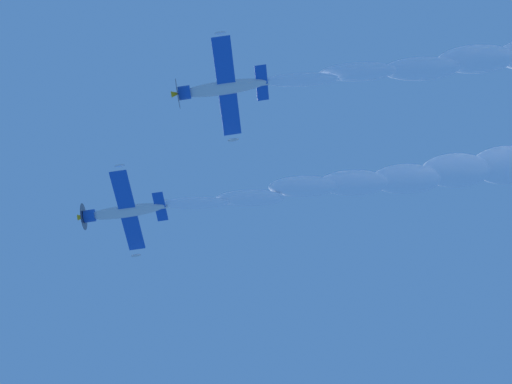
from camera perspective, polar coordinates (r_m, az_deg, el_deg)
name	(u,v)px	position (r m, az deg, el deg)	size (l,w,h in m)	color
airplane_lead	(123,212)	(68.11, -11.26, -1.65)	(9.56, 8.87, 3.71)	silver
airplane_left_wingman	(221,88)	(61.09, -3.00, 8.81)	(9.54, 8.88, 3.88)	silver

